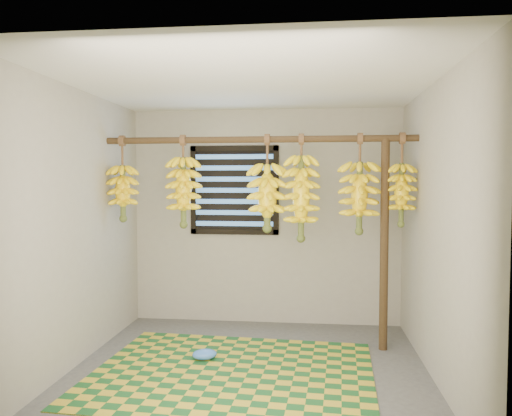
# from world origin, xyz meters

# --- Properties ---
(floor) EXTENTS (3.00, 3.00, 0.01)m
(floor) POSITION_xyz_m (0.00, 0.00, -0.01)
(floor) COLOR #4A4A4A
(floor) RESTS_ON ground
(ceiling) EXTENTS (3.00, 3.00, 0.01)m
(ceiling) POSITION_xyz_m (0.00, 0.00, 2.40)
(ceiling) COLOR silver
(ceiling) RESTS_ON wall_back
(wall_back) EXTENTS (3.00, 0.01, 2.40)m
(wall_back) POSITION_xyz_m (0.00, 1.50, 1.20)
(wall_back) COLOR gray
(wall_back) RESTS_ON floor
(wall_left) EXTENTS (0.01, 3.00, 2.40)m
(wall_left) POSITION_xyz_m (-1.50, 0.00, 1.20)
(wall_left) COLOR gray
(wall_left) RESTS_ON floor
(wall_right) EXTENTS (0.01, 3.00, 2.40)m
(wall_right) POSITION_xyz_m (1.50, 0.00, 1.20)
(wall_right) COLOR gray
(wall_right) RESTS_ON floor
(window) EXTENTS (1.00, 0.04, 1.00)m
(window) POSITION_xyz_m (-0.35, 1.48, 1.50)
(window) COLOR black
(window) RESTS_ON wall_back
(hanging_pole) EXTENTS (3.00, 0.06, 0.06)m
(hanging_pole) POSITION_xyz_m (0.00, 0.70, 2.00)
(hanging_pole) COLOR #44331B
(hanging_pole) RESTS_ON wall_left
(support_post) EXTENTS (0.08, 0.08, 2.00)m
(support_post) POSITION_xyz_m (1.20, 0.70, 1.00)
(support_post) COLOR #44331B
(support_post) RESTS_ON floor
(woven_mat) EXTENTS (2.41, 1.97, 0.01)m
(woven_mat) POSITION_xyz_m (-0.13, -0.04, 0.01)
(woven_mat) COLOR #185322
(woven_mat) RESTS_ON floor
(plastic_bag) EXTENTS (0.26, 0.23, 0.09)m
(plastic_bag) POSITION_xyz_m (-0.43, 0.22, 0.06)
(plastic_bag) COLOR #3B74DD
(plastic_bag) RESTS_ON woven_mat
(banana_bunch_a) EXTENTS (0.29, 0.29, 0.84)m
(banana_bunch_a) POSITION_xyz_m (-1.35, 0.70, 1.49)
(banana_bunch_a) COLOR brown
(banana_bunch_a) RESTS_ON hanging_pole
(banana_bunch_b) EXTENTS (0.33, 0.33, 0.90)m
(banana_bunch_b) POSITION_xyz_m (-0.73, 0.70, 1.49)
(banana_bunch_b) COLOR brown
(banana_bunch_b) RESTS_ON hanging_pole
(banana_bunch_c) EXTENTS (0.33, 0.33, 0.92)m
(banana_bunch_c) POSITION_xyz_m (0.09, 0.70, 1.45)
(banana_bunch_c) COLOR brown
(banana_bunch_c) RESTS_ON hanging_pole
(banana_bunch_d) EXTENTS (0.32, 0.32, 1.02)m
(banana_bunch_d) POSITION_xyz_m (0.42, 0.70, 1.44)
(banana_bunch_d) COLOR brown
(banana_bunch_d) RESTS_ON hanging_pole
(banana_bunch_e) EXTENTS (0.37, 0.37, 0.94)m
(banana_bunch_e) POSITION_xyz_m (0.96, 0.70, 1.45)
(banana_bunch_e) COLOR brown
(banana_bunch_e) RESTS_ON hanging_pole
(banana_bunch_f) EXTENTS (0.26, 0.26, 0.87)m
(banana_bunch_f) POSITION_xyz_m (1.35, 0.70, 1.48)
(banana_bunch_f) COLOR brown
(banana_bunch_f) RESTS_ON hanging_pole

